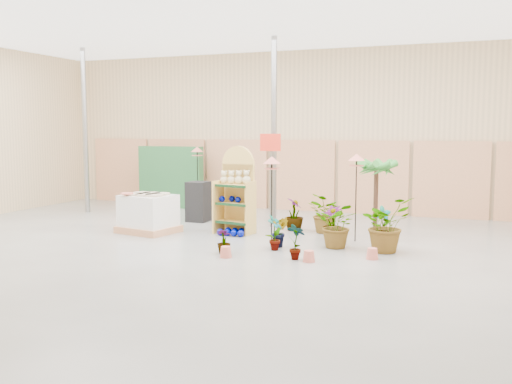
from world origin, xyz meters
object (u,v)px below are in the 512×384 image
at_px(pallet_stack, 148,213).
at_px(bird_table_front, 272,163).
at_px(display_shelf, 237,193).
at_px(potted_plant_2, 338,225).

xyz_separation_m(pallet_stack, bird_table_front, (3.10, -0.52, 1.22)).
height_order(display_shelf, potted_plant_2, display_shelf).
relative_size(pallet_stack, bird_table_front, 0.77).
xyz_separation_m(bird_table_front, potted_plant_2, (1.24, 0.38, -1.20)).
height_order(display_shelf, bird_table_front, display_shelf).
bearing_deg(bird_table_front, potted_plant_2, 17.07).
xyz_separation_m(display_shelf, pallet_stack, (-1.86, -0.70, -0.46)).
relative_size(bird_table_front, potted_plant_2, 1.97).
bearing_deg(display_shelf, bird_table_front, -35.03).
bearing_deg(bird_table_front, pallet_stack, 170.57).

